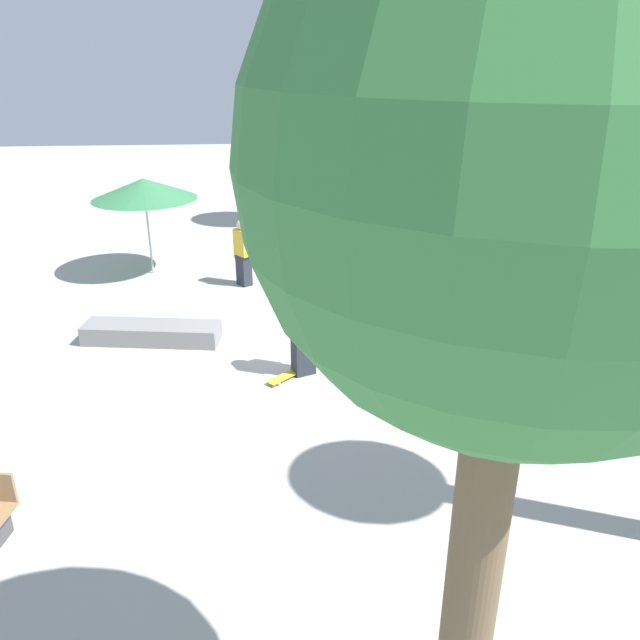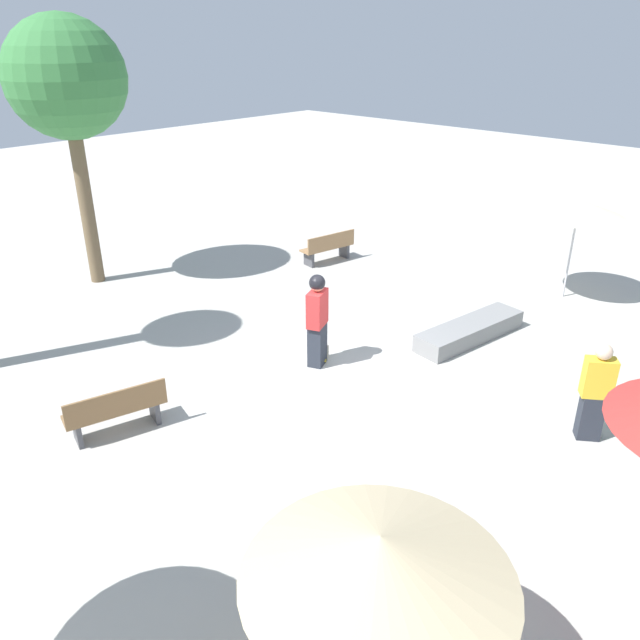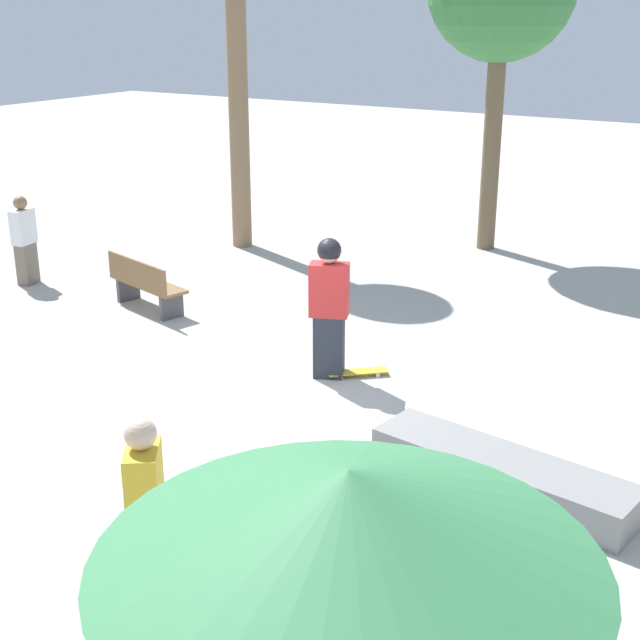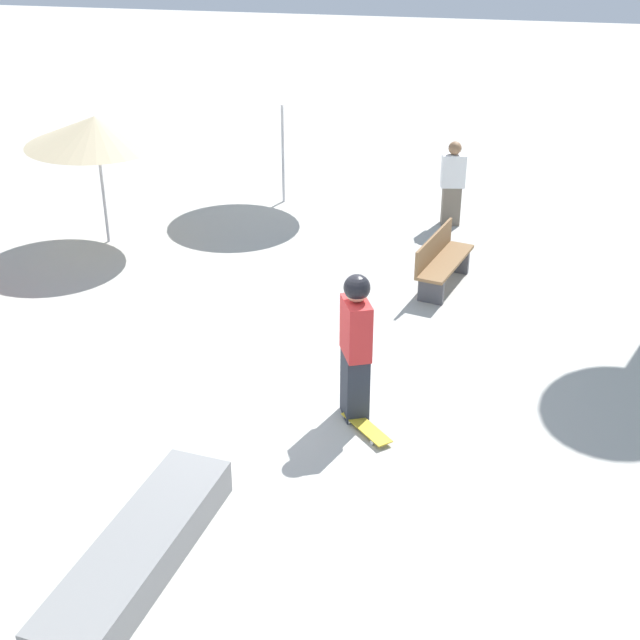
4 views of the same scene
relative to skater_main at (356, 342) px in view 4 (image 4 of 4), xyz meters
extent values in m
plane|color=#B2AFA8|center=(-0.34, -0.95, -1.01)|extent=(60.00, 60.00, 0.00)
cube|color=#282D38|center=(0.00, 0.00, -0.59)|extent=(0.46, 0.40, 0.84)
cube|color=red|center=(0.00, 0.00, 0.19)|extent=(0.56, 0.44, 0.70)
sphere|color=tan|center=(0.00, 0.00, 0.67)|extent=(0.28, 0.28, 0.28)
sphere|color=black|center=(0.00, 0.00, 0.71)|extent=(0.31, 0.31, 0.31)
cube|color=gold|center=(0.33, 0.19, -0.95)|extent=(0.73, 0.69, 0.02)
cylinder|color=silver|center=(0.46, 0.42, -0.98)|extent=(0.06, 0.06, 0.05)
cylinder|color=silver|center=(0.57, 0.30, -0.98)|extent=(0.06, 0.06, 0.05)
cylinder|color=silver|center=(0.09, 0.09, -0.98)|extent=(0.06, 0.06, 0.05)
cylinder|color=silver|center=(0.20, -0.04, -0.98)|extent=(0.06, 0.06, 0.05)
cube|color=gray|center=(2.99, -1.61, -0.82)|extent=(2.81, 1.09, 0.38)
cube|color=#47474C|center=(-4.46, 1.00, -0.81)|extent=(0.18, 0.40, 0.40)
cube|color=#47474C|center=(-3.26, 0.67, -0.81)|extent=(0.18, 0.40, 0.40)
cube|color=olive|center=(-3.86, 0.83, -0.58)|extent=(1.66, 0.84, 0.05)
cube|color=olive|center=(-3.91, 0.64, -0.36)|extent=(1.55, 0.46, 0.40)
cylinder|color=#B7B7BC|center=(-4.64, -5.10, 0.03)|extent=(0.05, 0.05, 2.07)
cone|color=#C6B289|center=(-4.64, -5.10, 0.99)|extent=(2.39, 2.39, 0.47)
cylinder|color=#B7B7BC|center=(-7.22, -2.51, 0.24)|extent=(0.05, 0.05, 2.49)
cone|color=white|center=(-7.22, -2.51, 1.41)|extent=(2.43, 2.43, 0.43)
cube|color=#726656|center=(-6.60, 0.77, -0.65)|extent=(0.29, 0.37, 0.72)
cube|color=white|center=(-6.60, 0.77, 0.01)|extent=(0.31, 0.46, 0.60)
sphere|color=#8C6647|center=(-6.60, 0.77, 0.43)|extent=(0.24, 0.24, 0.24)
camera|label=1|loc=(0.53, 10.11, 4.43)|focal=35.00mm
camera|label=2|loc=(-7.78, -7.37, 4.98)|focal=35.00mm
camera|label=3|loc=(5.56, -9.29, 3.63)|focal=50.00mm
camera|label=4|loc=(8.99, 1.27, 5.02)|focal=50.00mm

